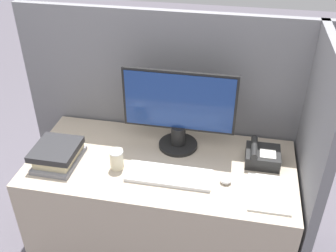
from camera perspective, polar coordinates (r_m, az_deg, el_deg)
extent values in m
cube|color=slate|center=(2.46, 0.80, -0.22)|extent=(1.85, 0.04, 1.47)
cube|color=slate|center=(2.19, 19.17, -7.29)|extent=(0.04, 0.74, 1.47)
cube|color=tan|center=(2.40, -0.96, -12.34)|extent=(1.45, 0.68, 0.76)
cylinder|color=black|center=(2.26, 1.47, -2.72)|extent=(0.22, 0.22, 0.02)
cylinder|color=black|center=(2.22, 1.49, -1.35)|extent=(0.08, 0.08, 0.11)
cube|color=black|center=(2.11, 1.61, 3.60)|extent=(0.62, 0.02, 0.35)
cube|color=navy|center=(2.11, 1.56, 3.48)|extent=(0.59, 0.01, 0.32)
cube|color=silver|center=(2.05, 0.15, -7.21)|extent=(0.44, 0.16, 0.02)
ellipsoid|color=silver|center=(2.03, 8.37, -7.85)|extent=(0.06, 0.05, 0.03)
cylinder|color=beige|center=(2.10, -7.45, -4.93)|extent=(0.07, 0.07, 0.10)
cylinder|color=white|center=(2.07, -7.56, -3.74)|extent=(0.07, 0.07, 0.01)
cube|color=slate|center=(2.23, -15.49, -4.74)|extent=(0.22, 0.28, 0.02)
cube|color=#C6B78C|center=(2.21, -15.55, -4.00)|extent=(0.19, 0.25, 0.04)
cube|color=#262628|center=(2.19, -15.96, -3.25)|extent=(0.23, 0.25, 0.03)
cube|color=black|center=(2.19, 13.56, -4.35)|extent=(0.18, 0.17, 0.07)
cube|color=white|center=(2.15, 14.30, -3.93)|extent=(0.08, 0.08, 0.00)
cylinder|color=black|center=(2.15, 12.42, -3.06)|extent=(0.04, 0.18, 0.04)
cube|color=white|center=(2.01, 14.40, -9.44)|extent=(0.20, 0.27, 0.01)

